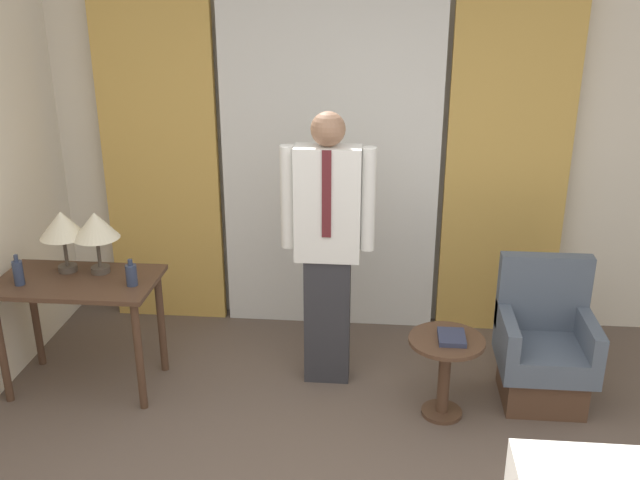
{
  "coord_description": "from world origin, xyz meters",
  "views": [
    {
      "loc": [
        0.38,
        -2.47,
        2.61
      ],
      "look_at": [
        0.01,
        1.55,
        1.05
      ],
      "focal_mm": 40.0,
      "sensor_mm": 36.0,
      "label": 1
    }
  ],
  "objects_px": {
    "table_lamp_right": "(96,227)",
    "side_table": "(445,363)",
    "table_lamp_left": "(62,226)",
    "armchair": "(543,351)",
    "person": "(328,240)",
    "bottle_near_edge": "(18,272)",
    "book": "(452,337)",
    "bottle_by_lamp": "(131,275)",
    "desk": "(79,298)"
  },
  "relations": [
    {
      "from": "table_lamp_right",
      "to": "side_table",
      "type": "bearing_deg",
      "value": -6.5
    },
    {
      "from": "table_lamp_left",
      "to": "armchair",
      "type": "distance_m",
      "value": 3.14
    },
    {
      "from": "armchair",
      "to": "side_table",
      "type": "relative_size",
      "value": 1.74
    },
    {
      "from": "person",
      "to": "bottle_near_edge",
      "type": "bearing_deg",
      "value": -169.81
    },
    {
      "from": "book",
      "to": "table_lamp_left",
      "type": "bearing_deg",
      "value": 174.02
    },
    {
      "from": "side_table",
      "to": "book",
      "type": "distance_m",
      "value": 0.19
    },
    {
      "from": "bottle_by_lamp",
      "to": "person",
      "type": "relative_size",
      "value": 0.09
    },
    {
      "from": "table_lamp_right",
      "to": "armchair",
      "type": "xyz_separation_m",
      "value": [
        2.84,
        -0.0,
        -0.74
      ]
    },
    {
      "from": "table_lamp_right",
      "to": "bottle_near_edge",
      "type": "height_order",
      "value": "table_lamp_right"
    },
    {
      "from": "desk",
      "to": "person",
      "type": "bearing_deg",
      "value": 8.4
    },
    {
      "from": "bottle_by_lamp",
      "to": "armchair",
      "type": "xyz_separation_m",
      "value": [
        2.57,
        0.17,
        -0.5
      ]
    },
    {
      "from": "bottle_near_edge",
      "to": "armchair",
      "type": "xyz_separation_m",
      "value": [
        3.26,
        0.23,
        -0.51
      ]
    },
    {
      "from": "person",
      "to": "book",
      "type": "xyz_separation_m",
      "value": [
        0.77,
        -0.36,
        -0.46
      ]
    },
    {
      "from": "bottle_near_edge",
      "to": "armchair",
      "type": "distance_m",
      "value": 3.31
    },
    {
      "from": "desk",
      "to": "table_lamp_right",
      "type": "relative_size",
      "value": 2.47
    },
    {
      "from": "table_lamp_left",
      "to": "table_lamp_right",
      "type": "relative_size",
      "value": 1.0
    },
    {
      "from": "desk",
      "to": "table_lamp_left",
      "type": "bearing_deg",
      "value": 131.65
    },
    {
      "from": "side_table",
      "to": "book",
      "type": "xyz_separation_m",
      "value": [
        0.03,
        -0.01,
        0.18
      ]
    },
    {
      "from": "bottle_by_lamp",
      "to": "table_lamp_left",
      "type": "bearing_deg",
      "value": 160.17
    },
    {
      "from": "desk",
      "to": "side_table",
      "type": "xyz_separation_m",
      "value": [
        2.31,
        -0.13,
        -0.28
      ]
    },
    {
      "from": "bottle_by_lamp",
      "to": "side_table",
      "type": "bearing_deg",
      "value": -2.22
    },
    {
      "from": "desk",
      "to": "person",
      "type": "relative_size",
      "value": 0.55
    },
    {
      "from": "desk",
      "to": "side_table",
      "type": "relative_size",
      "value": 1.9
    },
    {
      "from": "desk",
      "to": "bottle_by_lamp",
      "type": "distance_m",
      "value": 0.43
    },
    {
      "from": "bottle_by_lamp",
      "to": "side_table",
      "type": "height_order",
      "value": "bottle_by_lamp"
    },
    {
      "from": "table_lamp_left",
      "to": "side_table",
      "type": "relative_size",
      "value": 0.77
    },
    {
      "from": "table_lamp_left",
      "to": "bottle_near_edge",
      "type": "height_order",
      "value": "table_lamp_left"
    },
    {
      "from": "book",
      "to": "armchair",
      "type": "bearing_deg",
      "value": 22.7
    },
    {
      "from": "book",
      "to": "desk",
      "type": "bearing_deg",
      "value": 176.73
    },
    {
      "from": "table_lamp_left",
      "to": "armchair",
      "type": "bearing_deg",
      "value": -0.04
    },
    {
      "from": "bottle_by_lamp",
      "to": "person",
      "type": "xyz_separation_m",
      "value": [
        1.19,
        0.28,
        0.16
      ]
    },
    {
      "from": "bottle_near_edge",
      "to": "person",
      "type": "height_order",
      "value": "person"
    },
    {
      "from": "bottle_near_edge",
      "to": "book",
      "type": "bearing_deg",
      "value": -0.56
    },
    {
      "from": "desk",
      "to": "side_table",
      "type": "distance_m",
      "value": 2.33
    },
    {
      "from": "table_lamp_left",
      "to": "bottle_near_edge",
      "type": "xyz_separation_m",
      "value": [
        -0.21,
        -0.23,
        -0.23
      ]
    },
    {
      "from": "armchair",
      "to": "side_table",
      "type": "height_order",
      "value": "armchair"
    },
    {
      "from": "side_table",
      "to": "table_lamp_left",
      "type": "bearing_deg",
      "value": 174.09
    },
    {
      "from": "armchair",
      "to": "table_lamp_left",
      "type": "bearing_deg",
      "value": 179.96
    },
    {
      "from": "table_lamp_left",
      "to": "desk",
      "type": "bearing_deg",
      "value": -48.35
    },
    {
      "from": "bottle_near_edge",
      "to": "book",
      "type": "height_order",
      "value": "bottle_near_edge"
    },
    {
      "from": "side_table",
      "to": "book",
      "type": "height_order",
      "value": "book"
    },
    {
      "from": "side_table",
      "to": "person",
      "type": "bearing_deg",
      "value": 154.31
    },
    {
      "from": "side_table",
      "to": "book",
      "type": "bearing_deg",
      "value": -11.73
    },
    {
      "from": "person",
      "to": "armchair",
      "type": "relative_size",
      "value": 1.98
    },
    {
      "from": "bottle_near_edge",
      "to": "armchair",
      "type": "bearing_deg",
      "value": 4.0
    },
    {
      "from": "bottle_near_edge",
      "to": "bottle_by_lamp",
      "type": "xyz_separation_m",
      "value": [
        0.7,
        0.05,
        -0.01
      ]
    },
    {
      "from": "book",
      "to": "bottle_by_lamp",
      "type": "bearing_deg",
      "value": 177.64
    },
    {
      "from": "desk",
      "to": "bottle_by_lamp",
      "type": "bearing_deg",
      "value": -7.94
    },
    {
      "from": "armchair",
      "to": "desk",
      "type": "bearing_deg",
      "value": -177.65
    },
    {
      "from": "person",
      "to": "armchair",
      "type": "xyz_separation_m",
      "value": [
        1.38,
        -0.11,
        -0.66
      ]
    }
  ]
}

